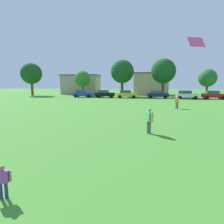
{
  "coord_description": "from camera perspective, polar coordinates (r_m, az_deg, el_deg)",
  "views": [
    {
      "loc": [
        5.69,
        -0.22,
        3.07
      ],
      "look_at": [
        4.05,
        9.85,
        1.56
      ],
      "focal_mm": 30.98,
      "sensor_mm": 36.0,
      "label": 1
    }
  ],
  "objects": [
    {
      "name": "house_right",
      "position": [
        54.85,
        11.28,
        8.18
      ],
      "size": [
        9.29,
        6.79,
        5.98
      ],
      "color": "beige",
      "rests_on": "ground"
    },
    {
      "name": "parked_car_white_4",
      "position": [
        41.74,
        21.08,
        4.81
      ],
      "size": [
        4.3,
        2.02,
        1.68
      ],
      "color": "white",
      "rests_on": "ground"
    },
    {
      "name": "tree_far_left",
      "position": [
        53.98,
        -22.71,
        10.38
      ],
      "size": [
        5.26,
        5.26,
        8.19
      ],
      "color": "brown",
      "rests_on": "ground"
    },
    {
      "name": "parked_car_yellow_2",
      "position": [
        41.53,
        4.36,
        5.33
      ],
      "size": [
        4.3,
        2.02,
        1.68
      ],
      "color": "yellow",
      "rests_on": "ground"
    },
    {
      "name": "tree_right",
      "position": [
        50.49,
        26.36,
        9.01
      ],
      "size": [
        4.14,
        4.14,
        6.45
      ],
      "color": "brown",
      "rests_on": "ground"
    },
    {
      "name": "parked_car_navy_3",
      "position": [
        41.83,
        13.27,
        5.16
      ],
      "size": [
        4.3,
        2.02,
        1.68
      ],
      "color": "#141E4C",
      "rests_on": "ground"
    },
    {
      "name": "parked_car_black_1",
      "position": [
        42.61,
        -2.21,
        5.43
      ],
      "size": [
        4.3,
        2.02,
        1.68
      ],
      "color": "black",
      "rests_on": "ground"
    },
    {
      "name": "tree_center_right",
      "position": [
        46.13,
        14.93,
        11.56
      ],
      "size": [
        5.54,
        5.54,
        8.63
      ],
      "color": "brown",
      "rests_on": "ground"
    },
    {
      "name": "adult_bystander",
      "position": [
        12.05,
        10.89,
        -1.88
      ],
      "size": [
        0.48,
        0.71,
        1.6
      ],
      "rotation": [
        0.0,
        0.0,
        1.99
      ],
      "color": "#4C4C51",
      "rests_on": "ground"
    },
    {
      "name": "house_left",
      "position": [
        57.71,
        -9.07,
        8.03
      ],
      "size": [
        10.61,
        6.72,
        5.56
      ],
      "color": "tan",
      "rests_on": "ground"
    },
    {
      "name": "ground_plane",
      "position": [
        30.91,
        -1.42,
        2.71
      ],
      "size": [
        160.0,
        160.0,
        0.0
      ],
      "primitive_type": "plane",
      "color": "#42842D"
    },
    {
      "name": "child_kite_flyer",
      "position": [
        6.17,
        -29.6,
        -16.8
      ],
      "size": [
        0.42,
        0.27,
        0.94
      ],
      "rotation": [
        0.0,
        0.0,
        0.37
      ],
      "color": "navy",
      "rests_on": "ground"
    },
    {
      "name": "tree_left",
      "position": [
        49.95,
        -8.69,
        9.63
      ],
      "size": [
        4.01,
        4.01,
        6.24
      ],
      "color": "brown",
      "rests_on": "ground"
    },
    {
      "name": "parked_car_red_5",
      "position": [
        43.53,
        27.72,
        4.54
      ],
      "size": [
        4.3,
        2.02,
        1.68
      ],
      "color": "red",
      "rests_on": "ground"
    },
    {
      "name": "bystander_near_trees",
      "position": [
        25.06,
        18.65,
        3.02
      ],
      "size": [
        0.61,
        0.52,
        1.53
      ],
      "rotation": [
        0.0,
        0.0,
        0.62
      ],
      "color": "#4C4C51",
      "rests_on": "ground"
    },
    {
      "name": "tree_center_left",
      "position": [
        47.66,
        3.04,
        11.79
      ],
      "size": [
        5.59,
        5.59,
        8.72
      ],
      "color": "brown",
      "rests_on": "ground"
    },
    {
      "name": "parked_car_blue_0",
      "position": [
        43.97,
        -8.65,
        5.43
      ],
      "size": [
        4.3,
        2.02,
        1.68
      ],
      "color": "#1E38AD",
      "rests_on": "ground"
    },
    {
      "name": "kite",
      "position": [
        14.44,
        23.54,
        18.18
      ],
      "size": [
        1.2,
        0.84,
        1.09
      ],
      "color": "#F24C8C"
    }
  ]
}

